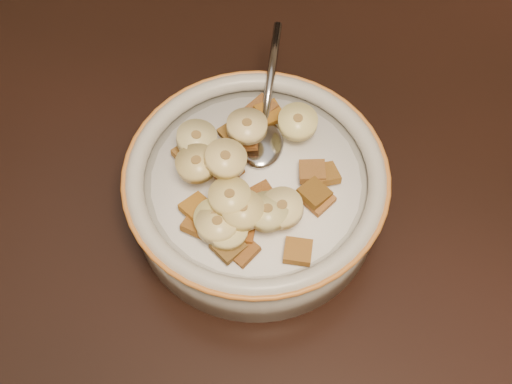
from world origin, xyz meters
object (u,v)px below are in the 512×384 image
(chair, at_px, (260,40))
(cereal_bowl, at_px, (256,196))
(spoon, at_px, (261,144))
(table, at_px, (139,272))

(chair, height_order, cereal_bowl, chair)
(chair, relative_size, spoon, 19.91)
(cereal_bowl, bearing_deg, chair, 108.56)
(table, distance_m, cereal_bowl, 0.12)
(table, xyz_separation_m, cereal_bowl, (0.08, 0.08, 0.04))
(chair, bearing_deg, table, -101.58)
(cereal_bowl, height_order, spoon, spoon)
(cereal_bowl, xyz_separation_m, spoon, (-0.01, 0.03, 0.03))
(table, bearing_deg, cereal_bowl, 42.42)
(spoon, bearing_deg, table, 45.16)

